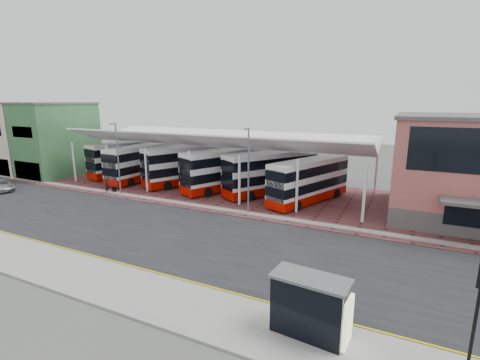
{
  "coord_description": "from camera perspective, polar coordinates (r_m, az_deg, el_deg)",
  "views": [
    {
      "loc": [
        14.97,
        -22.18,
        10.41
      ],
      "look_at": [
        0.9,
        6.79,
        3.07
      ],
      "focal_mm": 26.0,
      "sensor_mm": 36.0,
      "label": 1
    }
  ],
  "objects": [
    {
      "name": "sidewalk",
      "position": [
        22.47,
        -20.86,
        -15.47
      ],
      "size": [
        120.0,
        4.0,
        0.14
      ],
      "primitive_type": "cube",
      "color": "gray",
      "rests_on": "ground"
    },
    {
      "name": "yellow_line_near",
      "position": [
        23.71,
        -17.26,
        -13.75
      ],
      "size": [
        120.0,
        0.12,
        0.01
      ],
      "primitive_type": "cube",
      "color": "#CCBA00",
      "rests_on": "road"
    },
    {
      "name": "lamp_west",
      "position": [
        41.05,
        -19.43,
        3.63
      ],
      "size": [
        0.16,
        0.9,
        8.07
      ],
      "color": "slate",
      "rests_on": "ground"
    },
    {
      "name": "canopy",
      "position": [
        42.02,
        -4.24,
        6.5
      ],
      "size": [
        37.0,
        11.63,
        7.07
      ],
      "color": "white",
      "rests_on": "ground"
    },
    {
      "name": "traffic_signal_west",
      "position": [
        16.57,
        34.59,
        -15.69
      ],
      "size": [
        0.36,
        0.32,
        4.47
      ],
      "rotation": [
        0.0,
        0.0,
        -0.32
      ],
      "color": "black",
      "rests_on": "sidewalk"
    },
    {
      "name": "bus_shelter",
      "position": [
        16.19,
        12.06,
        -19.28
      ],
      "size": [
        3.61,
        1.9,
        2.79
      ],
      "rotation": [
        0.0,
        0.0,
        -0.09
      ],
      "color": "black",
      "rests_on": "sidewalk"
    },
    {
      "name": "yellow_line_far",
      "position": [
        23.91,
        -16.76,
        -13.49
      ],
      "size": [
        120.0,
        0.12,
        0.01
      ],
      "primitive_type": "cube",
      "color": "#CCBA00",
      "rests_on": "road"
    },
    {
      "name": "shop_brick",
      "position": [
        66.99,
        -34.43,
        6.08
      ],
      "size": [
        6.4,
        10.2,
        10.22
      ],
      "color": "maroon",
      "rests_on": "ground"
    },
    {
      "name": "road",
      "position": [
        27.94,
        -8.79,
        -9.17
      ],
      "size": [
        120.0,
        14.0,
        0.02
      ],
      "primitive_type": "cube",
      "color": "black",
      "rests_on": "ground"
    },
    {
      "name": "bus_4",
      "position": [
        39.5,
        5.14,
        1.14
      ],
      "size": [
        8.49,
        11.23,
        4.79
      ],
      "rotation": [
        0.0,
        0.0,
        -0.57
      ],
      "color": "white",
      "rests_on": "forecourt"
    },
    {
      "name": "shop_green",
      "position": [
        56.12,
        -27.72,
        5.96
      ],
      "size": [
        6.4,
        10.2,
        10.22
      ],
      "color": "#396E40",
      "rests_on": "ground"
    },
    {
      "name": "north_kerb",
      "position": [
        33.71,
        -1.82,
        -5.03
      ],
      "size": [
        120.0,
        0.8,
        0.14
      ],
      "primitive_type": "cube",
      "color": "gray",
      "rests_on": "ground"
    },
    {
      "name": "suitcase",
      "position": [
        42.88,
        -19.93,
        -1.46
      ],
      "size": [
        0.38,
        0.27,
        0.66
      ],
      "primitive_type": "cube",
      "color": "black",
      "rests_on": "forecourt"
    },
    {
      "name": "bus_2",
      "position": [
        44.69,
        -8.45,
        2.46
      ],
      "size": [
        7.51,
        11.79,
        4.85
      ],
      "rotation": [
        0.0,
        0.0,
        -0.44
      ],
      "color": "white",
      "rests_on": "forecourt"
    },
    {
      "name": "bus_3",
      "position": [
        41.28,
        -2.13,
        1.7
      ],
      "size": [
        7.3,
        11.69,
        4.8
      ],
      "rotation": [
        0.0,
        0.0,
        -0.43
      ],
      "color": "white",
      "rests_on": "forecourt"
    },
    {
      "name": "forecourt",
      "position": [
        38.9,
        5.47,
        -2.7
      ],
      "size": [
        72.0,
        16.0,
        0.06
      ],
      "primitive_type": "cube",
      "color": "brown",
      "rests_on": "ground"
    },
    {
      "name": "ground",
      "position": [
        28.71,
        -7.64,
        -8.54
      ],
      "size": [
        140.0,
        140.0,
        0.0
      ],
      "primitive_type": "plane",
      "color": "#474A45"
    },
    {
      "name": "shop_cream",
      "position": [
        61.45,
        -31.37,
        6.04
      ],
      "size": [
        6.4,
        10.2,
        10.22
      ],
      "color": "beige",
      "rests_on": "ground"
    },
    {
      "name": "bus_1",
      "position": [
        48.15,
        -15.58,
        2.76
      ],
      "size": [
        3.32,
        11.45,
        4.66
      ],
      "rotation": [
        0.0,
        0.0,
        -0.06
      ],
      "color": "white",
      "rests_on": "forecourt"
    },
    {
      "name": "pedestrian",
      "position": [
        42.73,
        -20.96,
        -0.89
      ],
      "size": [
        0.5,
        0.67,
        1.68
      ],
      "primitive_type": "imported",
      "rotation": [
        0.0,
        0.0,
        1.74
      ],
      "color": "black",
      "rests_on": "forecourt"
    },
    {
      "name": "lamp_east",
      "position": [
        31.85,
        1.37,
        1.88
      ],
      "size": [
        0.16,
        0.9,
        8.07
      ],
      "color": "slate",
      "rests_on": "ground"
    },
    {
      "name": "bus_0",
      "position": [
        52.16,
        -17.81,
        3.4
      ],
      "size": [
        5.17,
        11.81,
        4.74
      ],
      "rotation": [
        0.0,
        0.0,
        -0.23
      ],
      "color": "white",
      "rests_on": "forecourt"
    },
    {
      "name": "silver_car",
      "position": [
        50.01,
        -34.69,
        -0.7
      ],
      "size": [
        5.16,
        3.35,
        1.32
      ],
      "primitive_type": "imported",
      "rotation": [
        0.0,
        0.0,
        1.31
      ],
      "color": "#A6A9AE",
      "rests_on": "road"
    },
    {
      "name": "bus_5",
      "position": [
        36.86,
        11.25,
        -0.15
      ],
      "size": [
        6.19,
        11.05,
        4.48
      ],
      "rotation": [
        0.0,
        0.0,
        -0.36
      ],
      "color": "white",
      "rests_on": "forecourt"
    }
  ]
}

